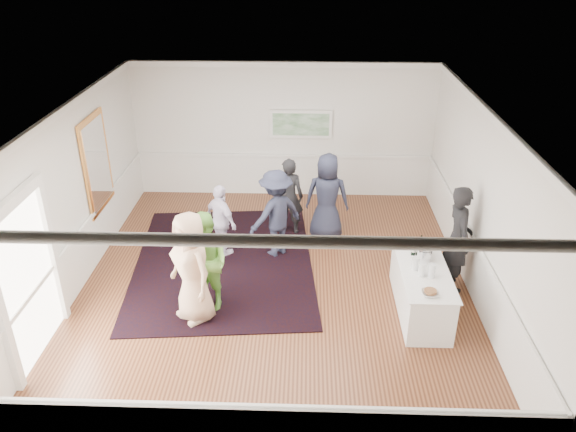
{
  "coord_description": "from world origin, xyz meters",
  "views": [
    {
      "loc": [
        0.53,
        -8.56,
        5.73
      ],
      "look_at": [
        0.23,
        0.2,
        1.29
      ],
      "focal_mm": 35.0,
      "sensor_mm": 36.0,
      "label": 1
    }
  ],
  "objects_px": {
    "guest_dark_b": "(289,196)",
    "ice_bucket": "(424,255)",
    "serving_table": "(421,288)",
    "guest_lilac": "(221,221)",
    "bartender": "(458,239)",
    "nut_bowl": "(430,292)",
    "guest_tan": "(192,268)",
    "guest_dark_a": "(276,213)",
    "guest_green": "(206,262)",
    "guest_navy": "(327,197)"
  },
  "relations": [
    {
      "from": "guest_tan",
      "to": "bartender",
      "type": "bearing_deg",
      "value": 60.85
    },
    {
      "from": "guest_tan",
      "to": "guest_lilac",
      "type": "xyz_separation_m",
      "value": [
        0.17,
        2.06,
        -0.22
      ]
    },
    {
      "from": "guest_tan",
      "to": "guest_dark_b",
      "type": "relative_size",
      "value": 1.14
    },
    {
      "from": "bartender",
      "to": "nut_bowl",
      "type": "height_order",
      "value": "bartender"
    },
    {
      "from": "nut_bowl",
      "to": "serving_table",
      "type": "bearing_deg",
      "value": 86.79
    },
    {
      "from": "guest_dark_a",
      "to": "guest_dark_b",
      "type": "height_order",
      "value": "guest_dark_a"
    },
    {
      "from": "guest_tan",
      "to": "guest_dark_a",
      "type": "relative_size",
      "value": 1.08
    },
    {
      "from": "guest_tan",
      "to": "guest_lilac",
      "type": "height_order",
      "value": "guest_tan"
    },
    {
      "from": "guest_dark_a",
      "to": "ice_bucket",
      "type": "xyz_separation_m",
      "value": [
        2.56,
        -1.57,
        0.06
      ]
    },
    {
      "from": "bartender",
      "to": "guest_dark_b",
      "type": "bearing_deg",
      "value": 52.26
    },
    {
      "from": "guest_lilac",
      "to": "guest_dark_b",
      "type": "xyz_separation_m",
      "value": [
        1.28,
        0.96,
        0.1
      ]
    },
    {
      "from": "guest_green",
      "to": "guest_lilac",
      "type": "distance_m",
      "value": 1.75
    },
    {
      "from": "guest_tan",
      "to": "guest_navy",
      "type": "distance_m",
      "value": 3.63
    },
    {
      "from": "guest_dark_a",
      "to": "guest_lilac",
      "type": "bearing_deg",
      "value": -34.73
    },
    {
      "from": "guest_lilac",
      "to": "guest_navy",
      "type": "bearing_deg",
      "value": -113.95
    },
    {
      "from": "serving_table",
      "to": "guest_green",
      "type": "height_order",
      "value": "guest_green"
    },
    {
      "from": "guest_lilac",
      "to": "guest_dark_a",
      "type": "relative_size",
      "value": 0.83
    },
    {
      "from": "guest_green",
      "to": "guest_dark_a",
      "type": "height_order",
      "value": "guest_dark_a"
    },
    {
      "from": "serving_table",
      "to": "ice_bucket",
      "type": "relative_size",
      "value": 7.94
    },
    {
      "from": "guest_tan",
      "to": "serving_table",
      "type": "bearing_deg",
      "value": 52.56
    },
    {
      "from": "serving_table",
      "to": "guest_dark_a",
      "type": "relative_size",
      "value": 1.17
    },
    {
      "from": "bartender",
      "to": "serving_table",
      "type": "bearing_deg",
      "value": 130.7
    },
    {
      "from": "bartender",
      "to": "guest_tan",
      "type": "distance_m",
      "value": 4.59
    },
    {
      "from": "serving_table",
      "to": "nut_bowl",
      "type": "bearing_deg",
      "value": -93.21
    },
    {
      "from": "guest_navy",
      "to": "guest_lilac",
      "type": "bearing_deg",
      "value": 27.42
    },
    {
      "from": "guest_green",
      "to": "guest_navy",
      "type": "distance_m",
      "value": 3.28
    },
    {
      "from": "guest_green",
      "to": "guest_dark_b",
      "type": "distance_m",
      "value": 2.99
    },
    {
      "from": "serving_table",
      "to": "guest_tan",
      "type": "bearing_deg",
      "value": -174.82
    },
    {
      "from": "guest_lilac",
      "to": "nut_bowl",
      "type": "bearing_deg",
      "value": -170.45
    },
    {
      "from": "nut_bowl",
      "to": "guest_dark_a",
      "type": "bearing_deg",
      "value": 133.99
    },
    {
      "from": "guest_tan",
      "to": "guest_dark_b",
      "type": "distance_m",
      "value": 3.35
    },
    {
      "from": "guest_green",
      "to": "guest_tan",
      "type": "bearing_deg",
      "value": -81.15
    },
    {
      "from": "serving_table",
      "to": "nut_bowl",
      "type": "relative_size",
      "value": 7.59
    },
    {
      "from": "guest_dark_b",
      "to": "guest_lilac",
      "type": "bearing_deg",
      "value": 43.79
    },
    {
      "from": "guest_tan",
      "to": "guest_dark_a",
      "type": "height_order",
      "value": "guest_tan"
    },
    {
      "from": "bartender",
      "to": "nut_bowl",
      "type": "bearing_deg",
      "value": 148.43
    },
    {
      "from": "nut_bowl",
      "to": "ice_bucket",
      "type": "bearing_deg",
      "value": 85.17
    },
    {
      "from": "serving_table",
      "to": "guest_lilac",
      "type": "xyz_separation_m",
      "value": [
        -3.58,
        1.72,
        0.32
      ]
    },
    {
      "from": "guest_lilac",
      "to": "nut_bowl",
      "type": "distance_m",
      "value": 4.33
    },
    {
      "from": "bartender",
      "to": "guest_dark_a",
      "type": "height_order",
      "value": "bartender"
    },
    {
      "from": "guest_green",
      "to": "ice_bucket",
      "type": "distance_m",
      "value": 3.63
    },
    {
      "from": "guest_dark_a",
      "to": "nut_bowl",
      "type": "bearing_deg",
      "value": 95.77
    },
    {
      "from": "serving_table",
      "to": "ice_bucket",
      "type": "xyz_separation_m",
      "value": [
        0.04,
        0.21,
        0.53
      ]
    },
    {
      "from": "guest_dark_b",
      "to": "ice_bucket",
      "type": "xyz_separation_m",
      "value": [
        2.34,
        -2.46,
        0.11
      ]
    },
    {
      "from": "guest_lilac",
      "to": "guest_green",
      "type": "bearing_deg",
      "value": 134.75
    },
    {
      "from": "guest_green",
      "to": "guest_dark_a",
      "type": "xyz_separation_m",
      "value": [
        1.06,
        1.81,
        0.01
      ]
    },
    {
      "from": "bartender",
      "to": "guest_navy",
      "type": "bearing_deg",
      "value": 46.24
    },
    {
      "from": "serving_table",
      "to": "guest_dark_b",
      "type": "xyz_separation_m",
      "value": [
        -2.3,
        2.68,
        0.42
      ]
    },
    {
      "from": "guest_green",
      "to": "guest_navy",
      "type": "height_order",
      "value": "guest_navy"
    },
    {
      "from": "guest_green",
      "to": "guest_navy",
      "type": "bearing_deg",
      "value": 87.88
    }
  ]
}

